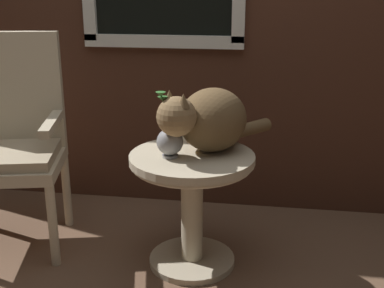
{
  "coord_description": "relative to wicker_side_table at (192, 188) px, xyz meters",
  "views": [
    {
      "loc": [
        0.4,
        -2.0,
        1.3
      ],
      "look_at": [
        0.08,
        0.1,
        0.6
      ],
      "focal_mm": 46.91,
      "sensor_mm": 36.0,
      "label": 1
    }
  ],
  "objects": [
    {
      "name": "ground_plane",
      "position": [
        -0.08,
        -0.1,
        -0.39
      ],
      "size": [
        6.0,
        6.0,
        0.0
      ],
      "primitive_type": "plane",
      "color": "brown"
    },
    {
      "name": "wicker_side_table",
      "position": [
        0.0,
        0.0,
        0.0
      ],
      "size": [
        0.57,
        0.57,
        0.55
      ],
      "color": "beige",
      "rests_on": "ground_plane"
    },
    {
      "name": "wicker_chair",
      "position": [
        -0.92,
        0.11,
        0.18
      ],
      "size": [
        0.58,
        0.56,
        1.06
      ],
      "color": "beige",
      "rests_on": "ground_plane"
    },
    {
      "name": "cat",
      "position": [
        0.07,
        0.06,
        0.31
      ],
      "size": [
        0.49,
        0.54,
        0.3
      ],
      "color": "brown",
      "rests_on": "wicker_side_table"
    },
    {
      "name": "pewter_vase_with_ivy",
      "position": [
        -0.09,
        -0.05,
        0.25
      ],
      "size": [
        0.12,
        0.12,
        0.3
      ],
      "color": "#99999E",
      "rests_on": "wicker_side_table"
    }
  ]
}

